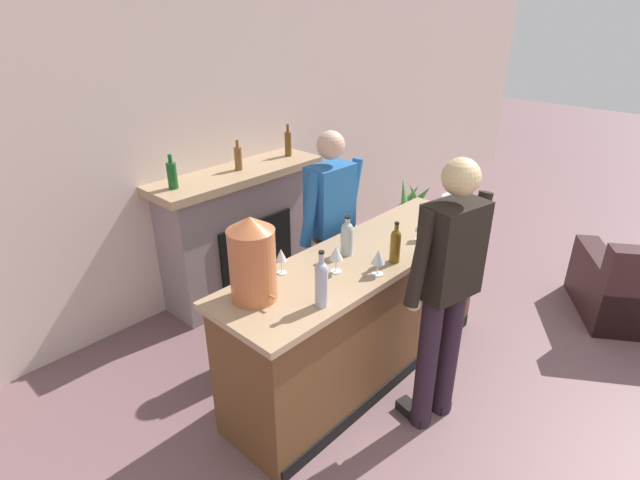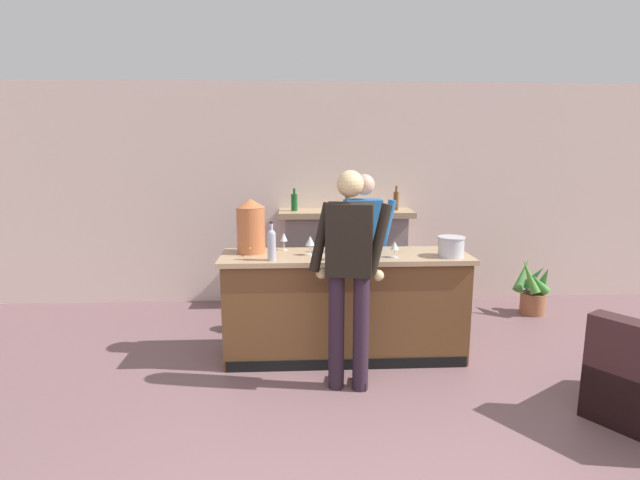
% 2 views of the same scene
% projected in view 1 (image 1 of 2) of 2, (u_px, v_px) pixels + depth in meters
% --- Properties ---
extents(wall_back_panel, '(12.00, 0.07, 2.75)m').
position_uv_depth(wall_back_panel, '(201.00, 149.00, 4.34)').
color(wall_back_panel, beige).
rests_on(wall_back_panel, ground_plane).
extents(bar_counter, '(2.29, 0.66, 1.00)m').
position_uv_depth(bar_counter, '(363.00, 315.00, 3.58)').
color(bar_counter, brown).
rests_on(bar_counter, ground_plane).
extents(fireplace_stone, '(1.63, 0.52, 1.50)m').
position_uv_depth(fireplace_stone, '(241.00, 231.00, 4.62)').
color(fireplace_stone, gray).
rests_on(fireplace_stone, ground_plane).
extents(armchair_black, '(1.18, 1.17, 0.80)m').
position_uv_depth(armchair_black, '(636.00, 292.00, 4.31)').
color(armchair_black, '#341C1D').
rests_on(armchair_black, ground_plane).
extents(potted_plant_corner, '(0.47, 0.50, 0.69)m').
position_uv_depth(potted_plant_corner, '(414.00, 209.00, 5.91)').
color(potted_plant_corner, '#965B3B').
rests_on(potted_plant_corner, ground_plane).
extents(person_customer, '(0.65, 0.36, 1.80)m').
position_uv_depth(person_customer, '(446.00, 289.00, 2.95)').
color(person_customer, '#2B1C2A').
rests_on(person_customer, ground_plane).
extents(person_bartender, '(0.66, 0.31, 1.70)m').
position_uv_depth(person_bartender, '(330.00, 228.00, 3.88)').
color(person_bartender, '#44422A').
rests_on(person_bartender, ground_plane).
extents(copper_dispenser, '(0.27, 0.31, 0.51)m').
position_uv_depth(copper_dispenser, '(252.00, 259.00, 2.75)').
color(copper_dispenser, '#BD653B').
rests_on(copper_dispenser, bar_counter).
extents(ice_bucket_steel, '(0.24, 0.24, 0.18)m').
position_uv_depth(ice_bucket_steel, '(456.00, 208.00, 3.85)').
color(ice_bucket_steel, silver).
rests_on(ice_bucket_steel, bar_counter).
extents(wine_bottle_rose_blush, '(0.07, 0.07, 0.28)m').
position_uv_depth(wine_bottle_rose_blush, '(395.00, 244.00, 3.21)').
color(wine_bottle_rose_blush, brown).
rests_on(wine_bottle_rose_blush, bar_counter).
extents(wine_bottle_cabernet_heavy, '(0.07, 0.07, 0.34)m').
position_uv_depth(wine_bottle_cabernet_heavy, '(321.00, 282.00, 2.73)').
color(wine_bottle_cabernet_heavy, '#A7ACBB').
rests_on(wine_bottle_cabernet_heavy, bar_counter).
extents(wine_bottle_port_short, '(0.08, 0.08, 0.27)m').
position_uv_depth(wine_bottle_port_short, '(347.00, 237.00, 3.30)').
color(wine_bottle_port_short, '#A8BAB8').
rests_on(wine_bottle_port_short, bar_counter).
extents(wine_glass_back_row, '(0.09, 0.09, 0.17)m').
position_uv_depth(wine_glass_back_row, '(378.00, 257.00, 3.06)').
color(wine_glass_back_row, silver).
rests_on(wine_glass_back_row, bar_counter).
extents(wine_glass_near_bucket, '(0.08, 0.08, 0.14)m').
position_uv_depth(wine_glass_near_bucket, '(420.00, 227.00, 3.51)').
color(wine_glass_near_bucket, silver).
rests_on(wine_glass_near_bucket, bar_counter).
extents(wine_glass_front_right, '(0.09, 0.09, 0.18)m').
position_uv_depth(wine_glass_front_right, '(336.00, 254.00, 3.08)').
color(wine_glass_front_right, silver).
rests_on(wine_glass_front_right, bar_counter).
extents(wine_glass_front_left, '(0.07, 0.07, 0.17)m').
position_uv_depth(wine_glass_front_left, '(281.00, 256.00, 3.07)').
color(wine_glass_front_left, silver).
rests_on(wine_glass_front_left, bar_counter).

